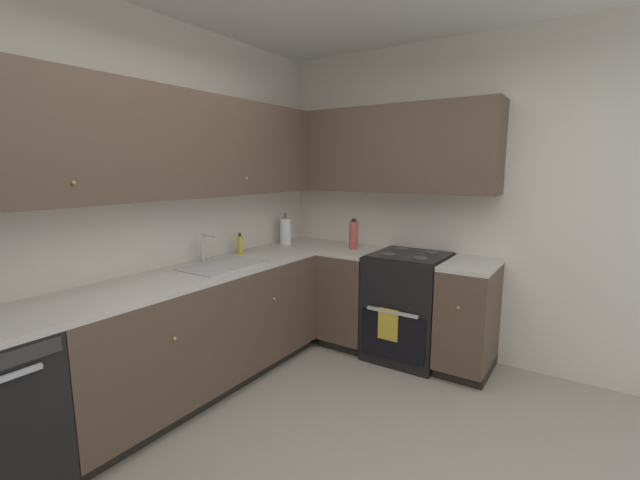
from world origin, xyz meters
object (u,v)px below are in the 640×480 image
Objects in this scene: paper_towel_roll at (286,231)px; oil_bottle at (354,235)px; soap_bottle at (240,245)px; oven_range at (408,305)px.

paper_towel_roll is 0.69m from oil_bottle.
oil_bottle is at bearing -43.32° from soap_bottle.
oil_bottle is at bearing 91.95° from oven_range.
oil_bottle reaches higher than soap_bottle.
paper_towel_roll is at bearing 101.19° from oil_bottle.
oven_range is at bearing -82.86° from paper_towel_roll.
oil_bottle is (-0.02, 0.54, 0.57)m from oven_range.
oven_range is 0.79m from oil_bottle.
oven_range is 3.82× the size of oil_bottle.
soap_bottle is 0.61m from paper_towel_roll.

